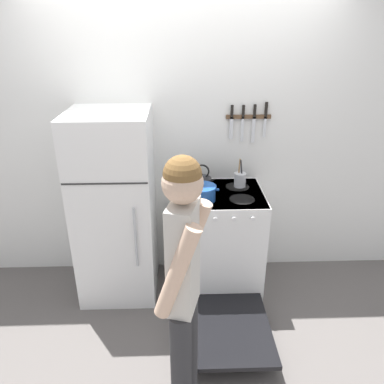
# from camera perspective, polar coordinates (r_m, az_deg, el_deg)

# --- Properties ---
(ground_plane) EXTENTS (14.00, 14.00, 0.00)m
(ground_plane) POSITION_cam_1_polar(r_m,az_deg,el_deg) (3.81, -1.15, -10.91)
(ground_plane) COLOR #5B5654
(wall_back) EXTENTS (10.00, 0.06, 2.55)m
(wall_back) POSITION_cam_1_polar(r_m,az_deg,el_deg) (3.28, -1.34, 7.93)
(wall_back) COLOR silver
(wall_back) RESTS_ON ground_plane
(refrigerator) EXTENTS (0.63, 0.65, 1.60)m
(refrigerator) POSITION_cam_1_polar(r_m,az_deg,el_deg) (3.18, -11.59, -2.36)
(refrigerator) COLOR white
(refrigerator) RESTS_ON ground_plane
(stove_range) EXTENTS (0.71, 1.37, 0.92)m
(stove_range) POSITION_cam_1_polar(r_m,az_deg,el_deg) (3.28, 4.17, -7.82)
(stove_range) COLOR white
(stove_range) RESTS_ON ground_plane
(dutch_oven_pot) EXTENTS (0.27, 0.22, 0.15)m
(dutch_oven_pot) POSITION_cam_1_polar(r_m,az_deg,el_deg) (2.95, 1.55, -0.12)
(dutch_oven_pot) COLOR #1E4C9E
(dutch_oven_pot) RESTS_ON stove_range
(tea_kettle) EXTENTS (0.21, 0.17, 0.21)m
(tea_kettle) POSITION_cam_1_polar(r_m,az_deg,el_deg) (3.18, 1.51, 1.73)
(tea_kettle) COLOR black
(tea_kettle) RESTS_ON stove_range
(utensil_jar) EXTENTS (0.10, 0.10, 0.24)m
(utensil_jar) POSITION_cam_1_polar(r_m,az_deg,el_deg) (3.21, 7.31, 1.93)
(utensil_jar) COLOR #B7BABF
(utensil_jar) RESTS_ON stove_range
(person) EXTENTS (0.32, 0.39, 1.67)m
(person) POSITION_cam_1_polar(r_m,az_deg,el_deg) (2.02, -1.28, -14.05)
(person) COLOR #2D2D30
(person) RESTS_ON ground_plane
(wall_knife_strip) EXTENTS (0.38, 0.03, 0.35)m
(wall_knife_strip) POSITION_cam_1_polar(r_m,az_deg,el_deg) (3.23, 8.64, 11.26)
(wall_knife_strip) COLOR brown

